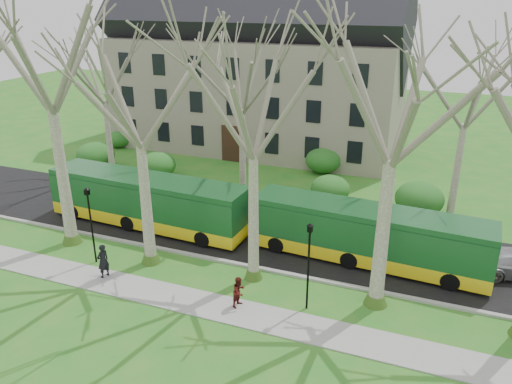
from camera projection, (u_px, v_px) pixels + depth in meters
ground at (202, 274)px, 26.32m from camera, size 120.00×120.00×0.00m
sidewalk at (179, 298)px, 24.15m from camera, size 70.00×2.00×0.06m
road at (242, 230)px, 31.07m from camera, size 80.00×8.00×0.06m
curb at (214, 259)px, 27.59m from camera, size 80.00×0.25×0.14m
building at (259, 60)px, 46.13m from camera, size 26.50×12.20×16.00m
tree_row_verge at (199, 144)px, 23.99m from camera, size 49.00×7.00×14.00m
tree_row_far at (254, 115)px, 34.07m from camera, size 33.00×7.00×12.00m
lamp_row at (191, 238)px, 24.50m from camera, size 36.22×0.22×4.30m
hedges at (229, 166)px, 39.64m from camera, size 30.60×8.60×2.00m
bus_lead at (147, 200)px, 31.20m from camera, size 13.31×3.38×3.30m
bus_follow at (368, 234)px, 26.95m from camera, size 12.86×3.43×3.18m
pedestrian_a at (103, 261)px, 25.62m from camera, size 0.62×0.77×1.84m
pedestrian_b at (239, 292)px, 23.28m from camera, size 0.74×0.85×1.51m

